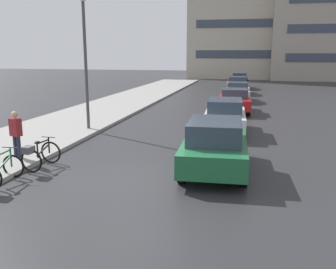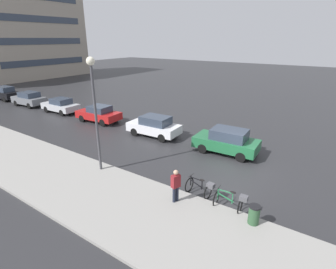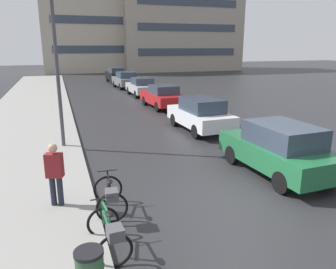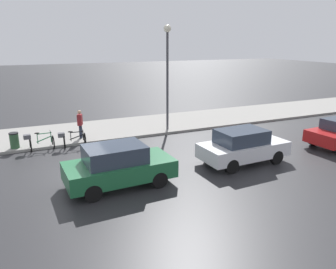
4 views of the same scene
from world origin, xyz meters
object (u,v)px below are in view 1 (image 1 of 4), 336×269
object	(u,v)px
bicycle_second	(39,154)
car_grey	(237,85)
car_black	(239,80)
pedestrian	(16,133)
car_red	(234,100)
car_white	(225,116)
streetlamp	(85,39)
car_silver	(238,92)
car_green	(215,146)

from	to	relation	value
bicycle_second	car_grey	xyz separation A→B (m)	(5.36, 24.39, 0.32)
bicycle_second	car_black	distance (m)	30.41
car_black	pedestrian	bearing A→B (deg)	-102.72
car_red	car_white	bearing A→B (deg)	-91.31
bicycle_second	car_grey	world-z (taller)	car_grey
car_grey	streetlamp	world-z (taller)	streetlamp
streetlamp	car_silver	bearing A→B (deg)	63.35
car_grey	car_silver	bearing A→B (deg)	-87.49
car_white	pedestrian	size ratio (longest dim) A/B	2.40
car_silver	pedestrian	bearing A→B (deg)	-110.46
bicycle_second	pedestrian	xyz separation A→B (m)	(-1.22, 0.67, 0.50)
car_red	streetlamp	world-z (taller)	streetlamp
car_green	car_red	bearing A→B (deg)	89.74
car_white	streetlamp	world-z (taller)	streetlamp
car_red	car_grey	distance (m)	11.11
car_black	streetlamp	xyz separation A→B (m)	(-6.33, -24.01, 3.46)
car_white	pedestrian	xyz separation A→B (m)	(-6.67, -6.20, 0.18)
car_white	car_silver	world-z (taller)	car_white
pedestrian	streetlamp	size ratio (longest dim) A/B	0.27
car_red	car_silver	size ratio (longest dim) A/B	1.03
car_white	pedestrian	world-z (taller)	pedestrian
car_red	car_grey	size ratio (longest dim) A/B	1.03
bicycle_second	car_silver	distance (m)	19.77
car_white	car_red	size ratio (longest dim) A/B	1.00
car_silver	pedestrian	world-z (taller)	pedestrian
car_silver	streetlamp	xyz separation A→B (m)	(-6.54, -13.04, 3.54)
car_red	car_black	xyz separation A→B (m)	(-0.21, 16.65, 0.08)
car_white	car_black	bearing A→B (deg)	90.15
bicycle_second	car_green	bearing A→B (deg)	9.91
car_grey	pedestrian	bearing A→B (deg)	-105.52
car_silver	car_grey	size ratio (longest dim) A/B	1.00
pedestrian	bicycle_second	bearing A→B (deg)	-28.73
car_black	car_silver	bearing A→B (deg)	-88.87
pedestrian	car_grey	bearing A→B (deg)	74.48
bicycle_second	car_black	bearing A→B (deg)	79.80
bicycle_second	car_red	size ratio (longest dim) A/B	0.34
car_silver	car_green	bearing A→B (deg)	-90.20
streetlamp	car_green	bearing A→B (deg)	-37.38
car_green	car_grey	size ratio (longest dim) A/B	1.04
streetlamp	bicycle_second	bearing A→B (deg)	-80.96
car_green	streetlamp	size ratio (longest dim) A/B	0.67
car_black	streetlamp	size ratio (longest dim) A/B	0.67
car_silver	pedestrian	distance (m)	19.52
bicycle_second	car_red	world-z (taller)	car_red
pedestrian	car_red	bearing A→B (deg)	61.61
car_white	car_grey	bearing A→B (deg)	90.27
car_silver	pedestrian	xyz separation A→B (m)	(-6.82, -18.29, 0.24)
car_black	car_grey	bearing A→B (deg)	-90.23
pedestrian	streetlamp	distance (m)	6.21
streetlamp	car_red	bearing A→B (deg)	48.40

